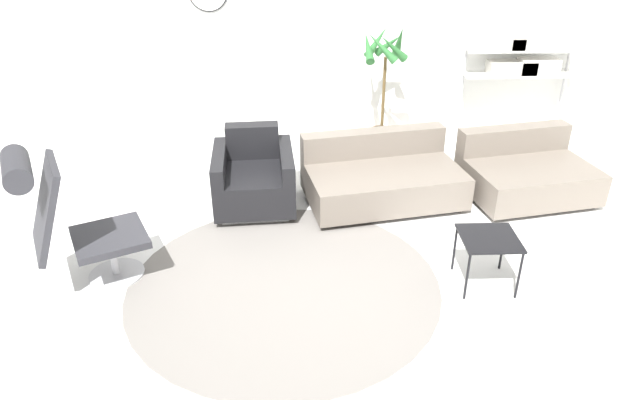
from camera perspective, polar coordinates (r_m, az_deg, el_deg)
ground_plane at (r=4.67m, az=0.08°, el=-7.94°), size 12.00×12.00×0.00m
wall_back at (r=7.15m, az=-0.83°, el=17.19°), size 12.00×0.09×2.80m
round_rug at (r=4.62m, az=-3.61°, el=-8.41°), size 2.49×2.49×0.01m
lounge_chair at (r=4.66m, az=-24.25°, el=-1.06°), size 1.02×0.86×1.17m
armchair_red at (r=5.67m, az=-6.61°, el=2.06°), size 0.83×0.91×0.74m
couch_low at (r=5.78m, az=6.18°, el=2.13°), size 1.66×1.20×0.64m
couch_second at (r=6.21m, az=19.85°, el=2.44°), size 1.37×1.14×0.64m
side_table at (r=4.60m, az=16.53°, el=-4.04°), size 0.44×0.44×0.43m
potted_plant at (r=6.83m, az=6.30°, el=10.62°), size 0.52×0.54×1.52m
shelf_unit at (r=7.46m, az=19.40°, el=13.35°), size 1.33×0.28×1.87m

